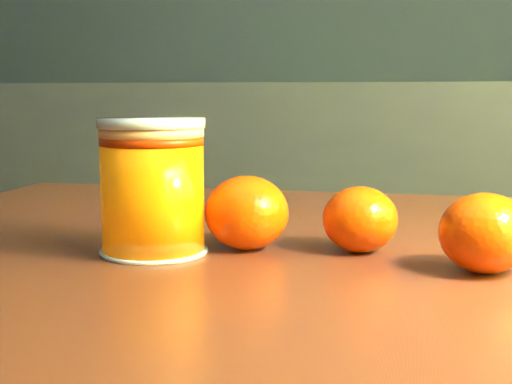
% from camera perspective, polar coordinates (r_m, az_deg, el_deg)
% --- Properties ---
extents(kitchen_counter, '(3.15, 0.60, 0.90)m').
position_cam_1_polar(kitchen_counter, '(2.21, -5.41, -3.10)').
color(kitchen_counter, '#505055').
rests_on(kitchen_counter, ground).
extents(table, '(1.11, 0.88, 0.75)m').
position_cam_1_polar(table, '(0.62, 9.97, -13.73)').
color(table, brown).
rests_on(table, ground).
extents(juice_glass, '(0.09, 0.09, 0.11)m').
position_cam_1_polar(juice_glass, '(0.58, -8.27, 0.38)').
color(juice_glass, orange).
rests_on(juice_glass, table).
extents(orange_front, '(0.07, 0.07, 0.05)m').
position_cam_1_polar(orange_front, '(0.59, 8.33, -2.17)').
color(orange_front, '#F14804').
rests_on(orange_front, table).
extents(orange_back, '(0.08, 0.08, 0.06)m').
position_cam_1_polar(orange_back, '(0.55, 17.86, -3.15)').
color(orange_back, '#F14804').
rests_on(orange_back, table).
extents(orange_extra, '(0.08, 0.08, 0.06)m').
position_cam_1_polar(orange_extra, '(0.60, -0.74, -1.66)').
color(orange_extra, '#F14804').
rests_on(orange_extra, table).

